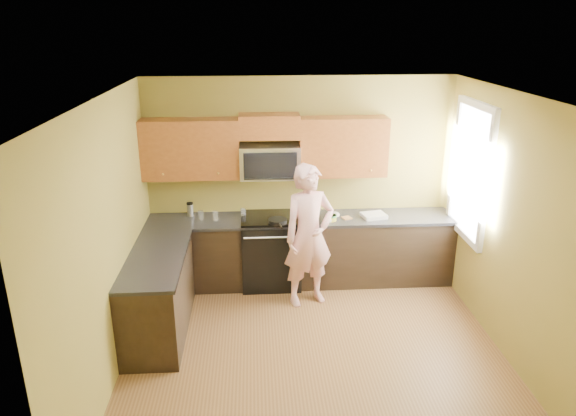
{
  "coord_description": "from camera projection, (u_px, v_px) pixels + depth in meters",
  "views": [
    {
      "loc": [
        -0.6,
        -4.73,
        3.36
      ],
      "look_at": [
        -0.2,
        1.3,
        1.2
      ],
      "focal_mm": 33.03,
      "sensor_mm": 36.0,
      "label": 1
    }
  ],
  "objects": [
    {
      "name": "napkin_b",
      "position": [
        335.0,
        214.0,
        6.92
      ],
      "size": [
        0.15,
        0.16,
        0.07
      ],
      "primitive_type": "ellipsoid",
      "rotation": [
        0.0,
        0.0,
        -0.27
      ],
      "color": "silver",
      "rests_on": "countertop_back"
    },
    {
      "name": "wall_left",
      "position": [
        109.0,
        243.0,
        5.04
      ],
      "size": [
        0.0,
        4.0,
        4.0
      ],
      "primitive_type": "plane",
      "rotation": [
        1.57,
        0.0,
        1.57
      ],
      "color": "olive",
      "rests_on": "ground"
    },
    {
      "name": "upper_cab_over_mw",
      "position": [
        269.0,
        126.0,
        6.61
      ],
      "size": [
        0.76,
        0.33,
        0.3
      ],
      "primitive_type": "cube",
      "color": "brown",
      "rests_on": "wall_back"
    },
    {
      "name": "travel_mug",
      "position": [
        191.0,
        216.0,
        6.97
      ],
      "size": [
        0.11,
        0.11,
        0.18
      ],
      "primitive_type": null,
      "rotation": [
        0.0,
        0.0,
        0.31
      ],
      "color": "silver",
      "rests_on": "countertop_back"
    },
    {
      "name": "countertop_left",
      "position": [
        156.0,
        258.0,
        5.77
      ],
      "size": [
        0.62,
        1.6,
        0.04
      ],
      "primitive_type": "cube",
      "color": "black",
      "rests_on": "cabinet_left_run"
    },
    {
      "name": "dish_towel",
      "position": [
        374.0,
        216.0,
        6.9
      ],
      "size": [
        0.34,
        0.3,
        0.05
      ],
      "primitive_type": "cube",
      "rotation": [
        0.0,
        0.0,
        0.2
      ],
      "color": "white",
      "rests_on": "countertop_back"
    },
    {
      "name": "glass_c",
      "position": [
        243.0,
        213.0,
        6.89
      ],
      "size": [
        0.08,
        0.08,
        0.12
      ],
      "primitive_type": "cylinder",
      "rotation": [
        0.0,
        0.0,
        -0.22
      ],
      "color": "silver",
      "rests_on": "countertop_back"
    },
    {
      "name": "window",
      "position": [
        471.0,
        171.0,
        6.31
      ],
      "size": [
        0.06,
        1.06,
        1.66
      ],
      "primitive_type": null,
      "color": "white",
      "rests_on": "wall_right"
    },
    {
      "name": "countertop_back",
      "position": [
        301.0,
        219.0,
        6.9
      ],
      "size": [
        4.0,
        0.62,
        0.04
      ],
      "primitive_type": "cube",
      "color": "black",
      "rests_on": "cabinet_back_run"
    },
    {
      "name": "glass_b",
      "position": [
        215.0,
        216.0,
        6.8
      ],
      "size": [
        0.07,
        0.07,
        0.12
      ],
      "primitive_type": "cylinder",
      "rotation": [
        0.0,
        0.0,
        0.05
      ],
      "color": "silver",
      "rests_on": "countertop_back"
    },
    {
      "name": "napkin_a",
      "position": [
        327.0,
        220.0,
        6.72
      ],
      "size": [
        0.14,
        0.15,
        0.06
      ],
      "primitive_type": "ellipsoid",
      "rotation": [
        0.0,
        0.0,
        -0.34
      ],
      "color": "silver",
      "rests_on": "countertop_back"
    },
    {
      "name": "wall_front",
      "position": [
        355.0,
        363.0,
        3.28
      ],
      "size": [
        4.0,
        0.0,
        4.0
      ],
      "primitive_type": "plane",
      "rotation": [
        -1.57,
        0.0,
        0.0
      ],
      "color": "olive",
      "rests_on": "ground"
    },
    {
      "name": "woman",
      "position": [
        309.0,
        236.0,
        6.4
      ],
      "size": [
        0.76,
        0.62,
        1.78
      ],
      "primitive_type": "imported",
      "rotation": [
        0.0,
        0.0,
        0.35
      ],
      "color": "#F57A7F",
      "rests_on": "floor"
    },
    {
      "name": "stove",
      "position": [
        271.0,
        250.0,
        7.0
      ],
      "size": [
        0.76,
        0.65,
        0.95
      ],
      "primitive_type": null,
      "color": "black",
      "rests_on": "floor"
    },
    {
      "name": "upper_cab_left",
      "position": [
        193.0,
        178.0,
        6.77
      ],
      "size": [
        1.22,
        0.33,
        0.75
      ],
      "primitive_type": null,
      "color": "brown",
      "rests_on": "wall_back"
    },
    {
      "name": "wall_back",
      "position": [
        300.0,
        179.0,
        7.04
      ],
      "size": [
        4.0,
        0.0,
        4.0
      ],
      "primitive_type": "plane",
      "rotation": [
        1.57,
        0.0,
        0.0
      ],
      "color": "olive",
      "rests_on": "ground"
    },
    {
      "name": "upper_cab_right",
      "position": [
        342.0,
        175.0,
        6.89
      ],
      "size": [
        1.12,
        0.33,
        0.75
      ],
      "primitive_type": null,
      "color": "brown",
      "rests_on": "wall_back"
    },
    {
      "name": "glass_a",
      "position": [
        201.0,
        215.0,
        6.82
      ],
      "size": [
        0.09,
        0.09,
        0.12
      ],
      "primitive_type": "cylinder",
      "rotation": [
        0.0,
        0.0,
        -0.31
      ],
      "color": "silver",
      "rests_on": "countertop_back"
    },
    {
      "name": "cabinet_left_run",
      "position": [
        159.0,
        296.0,
        5.93
      ],
      "size": [
        0.6,
        1.6,
        0.88
      ],
      "primitive_type": "cube",
      "color": "black",
      "rests_on": "floor"
    },
    {
      "name": "cabinet_back_run",
      "position": [
        301.0,
        251.0,
        7.06
      ],
      "size": [
        4.0,
        0.6,
        0.88
      ],
      "primitive_type": "cube",
      "color": "black",
      "rests_on": "floor"
    },
    {
      "name": "toast_slice",
      "position": [
        347.0,
        218.0,
        6.87
      ],
      "size": [
        0.14,
        0.14,
        0.01
      ],
      "primitive_type": "cube",
      "rotation": [
        0.0,
        0.0,
        0.37
      ],
      "color": "#B27F47",
      "rests_on": "countertop_back"
    },
    {
      "name": "wall_right",
      "position": [
        516.0,
        233.0,
        5.28
      ],
      "size": [
        0.0,
        4.0,
        4.0
      ],
      "primitive_type": "plane",
      "rotation": [
        1.57,
        0.0,
        -1.57
      ],
      "color": "olive",
      "rests_on": "ground"
    },
    {
      "name": "frying_pan",
      "position": [
        278.0,
        223.0,
        6.64
      ],
      "size": [
        0.3,
        0.44,
        0.05
      ],
      "primitive_type": null,
      "rotation": [
        0.0,
        0.0,
        0.16
      ],
      "color": "black",
      "rests_on": "stove"
    },
    {
      "name": "floor",
      "position": [
        315.0,
        355.0,
        5.61
      ],
      "size": [
        4.0,
        4.0,
        0.0
      ],
      "primitive_type": "plane",
      "color": "brown",
      "rests_on": "ground"
    },
    {
      "name": "microwave",
      "position": [
        270.0,
        177.0,
        6.79
      ],
      "size": [
        0.76,
        0.4,
        0.42
      ],
      "primitive_type": null,
      "color": "silver",
      "rests_on": "wall_back"
    },
    {
      "name": "butter_tub",
      "position": [
        331.0,
        220.0,
        6.8
      ],
      "size": [
        0.17,
        0.17,
        0.1
      ],
      "primitive_type": null,
      "rotation": [
        0.0,
        0.0,
        -0.38
      ],
      "color": "#FFF143",
      "rests_on": "countertop_back"
    },
    {
      "name": "ceiling",
      "position": [
        320.0,
        98.0,
        4.71
      ],
      "size": [
        4.0,
        4.0,
        0.0
      ],
      "primitive_type": "plane",
      "rotation": [
        3.14,
        0.0,
        0.0
      ],
      "color": "white",
      "rests_on": "ground"
    }
  ]
}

